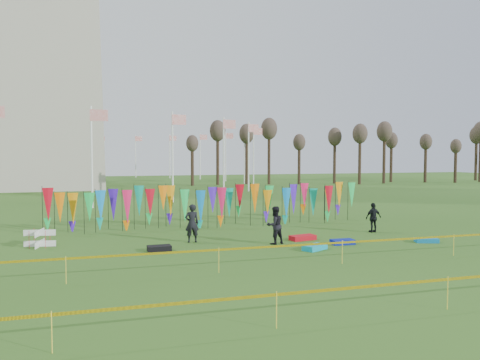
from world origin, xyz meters
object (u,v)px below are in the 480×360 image
object	(u,v)px
person_mid	(275,225)
person_right	(373,218)
kite_bag_turquoise	(315,247)
kite_bag_black	(159,248)
kite_bag_red	(303,238)
box_kite	(40,238)
kite_bag_teal	(426,240)
person_left	(192,223)
kite_bag_blue	(342,242)

from	to	relation	value
person_mid	person_right	bearing A→B (deg)	-179.72
kite_bag_turquoise	kite_bag_black	xyz separation A→B (m)	(-6.57, 1.70, 0.00)
kite_bag_turquoise	kite_bag_red	world-z (taller)	kite_bag_red
box_kite	person_mid	size ratio (longest dim) A/B	0.45
kite_bag_red	kite_bag_teal	xyz separation A→B (m)	(5.41, -2.24, -0.02)
kite_bag_black	kite_bag_teal	world-z (taller)	kite_bag_black
person_left	kite_bag_black	bearing A→B (deg)	42.63
person_left	kite_bag_teal	distance (m)	11.21
box_kite	kite_bag_teal	distance (m)	18.00
box_kite	kite_bag_turquoise	size ratio (longest dim) A/B	0.70
person_mid	kite_bag_black	world-z (taller)	person_mid
person_right	kite_bag_red	distance (m)	4.78
person_mid	kite_bag_blue	distance (m)	3.25
kite_bag_blue	kite_bag_teal	distance (m)	4.14
box_kite	kite_bag_teal	xyz separation A→B (m)	(17.55, -4.00, -0.30)
kite_bag_turquoise	kite_bag_blue	size ratio (longest dim) A/B	1.08
kite_bag_teal	box_kite	bearing A→B (deg)	167.16
person_left	kite_bag_teal	bearing A→B (deg)	163.81
person_left	kite_bag_turquoise	distance (m)	5.90
person_left	person_mid	distance (m)	3.94
box_kite	kite_bag_black	distance (m)	5.65
person_right	kite_bag_teal	size ratio (longest dim) A/B	1.53
kite_bag_blue	kite_bag_black	world-z (taller)	kite_bag_black
person_left	kite_bag_turquoise	bearing A→B (deg)	146.09
person_right	kite_bag_turquoise	bearing A→B (deg)	29.60
box_kite	kite_bag_black	xyz separation A→B (m)	(5.09, -2.43, -0.28)
kite_bag_red	person_right	bearing A→B (deg)	12.97
person_right	kite_bag_blue	distance (m)	4.23
box_kite	kite_bag_turquoise	bearing A→B (deg)	-19.48
kite_bag_blue	box_kite	bearing A→B (deg)	166.25
kite_bag_teal	kite_bag_red	bearing A→B (deg)	157.53
kite_bag_blue	person_left	bearing A→B (deg)	159.78
kite_bag_blue	kite_bag_red	distance (m)	2.03
person_mid	person_right	xyz separation A→B (m)	(6.29, 1.65, -0.09)
person_mid	kite_bag_turquoise	world-z (taller)	person_mid
kite_bag_black	person_left	bearing A→B (deg)	42.43
kite_bag_blue	kite_bag_teal	size ratio (longest dim) A/B	1.02
kite_bag_turquoise	kite_bag_teal	distance (m)	5.89
kite_bag_red	kite_bag_black	distance (m)	7.08
person_mid	kite_bag_red	xyz separation A→B (m)	(1.68, 0.59, -0.77)
box_kite	person_left	xyz separation A→B (m)	(6.82, -0.85, 0.52)
person_mid	kite_bag_turquoise	xyz separation A→B (m)	(1.21, -1.77, -0.77)
kite_bag_turquoise	kite_bag_teal	size ratio (longest dim) A/B	1.10
person_mid	kite_bag_teal	world-z (taller)	person_mid
person_left	kite_bag_black	size ratio (longest dim) A/B	1.82
person_left	person_mid	bearing A→B (deg)	157.63
person_right	kite_bag_black	xyz separation A→B (m)	(-11.66, -1.73, -0.68)
person_right	kite_bag_black	bearing A→B (deg)	4.08
box_kite	person_right	size ratio (longest dim) A/B	0.50
kite_bag_turquoise	person_right	bearing A→B (deg)	33.95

